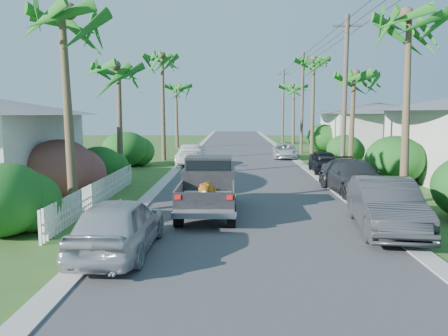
{
  "coord_description": "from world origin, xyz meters",
  "views": [
    {
      "loc": [
        -0.64,
        -11.72,
        3.68
      ],
      "look_at": [
        -1.0,
        6.26,
        1.4
      ],
      "focal_mm": 35.0,
      "sensor_mm": 36.0,
      "label": 1
    }
  ],
  "objects_px": {
    "utility_pole_b": "(345,96)",
    "utility_pole_d": "(283,105)",
    "palm_l_c": "(162,56)",
    "parked_car_rd": "(285,151)",
    "parked_car_ln": "(119,226)",
    "parked_car_lf": "(191,154)",
    "parked_car_rn": "(386,206)",
    "palm_l_b": "(118,66)",
    "palm_r_a": "(411,16)",
    "parked_car_rm": "(353,177)",
    "palm_r_c": "(314,60)",
    "house_right_far": "(377,129)",
    "palm_l_a": "(64,13)",
    "parked_car_rf": "(324,162)",
    "palm_l_d": "(176,86)",
    "palm_r_d": "(294,86)",
    "pickup_truck": "(209,185)",
    "utility_pole_c": "(302,102)",
    "palm_r_b": "(354,75)"
  },
  "relations": [
    {
      "from": "palm_l_b",
      "to": "parked_car_rf",
      "type": "bearing_deg",
      "value": 14.26
    },
    {
      "from": "palm_r_b",
      "to": "utility_pole_c",
      "type": "bearing_deg",
      "value": 94.4
    },
    {
      "from": "parked_car_rm",
      "to": "palm_r_c",
      "type": "relative_size",
      "value": 0.55
    },
    {
      "from": "palm_r_a",
      "to": "palm_l_c",
      "type": "bearing_deg",
      "value": 127.55
    },
    {
      "from": "utility_pole_b",
      "to": "utility_pole_d",
      "type": "height_order",
      "value": "same"
    },
    {
      "from": "palm_l_c",
      "to": "palm_r_c",
      "type": "distance_m",
      "value": 12.84
    },
    {
      "from": "parked_car_rn",
      "to": "utility_pole_c",
      "type": "distance_m",
      "value": 26.67
    },
    {
      "from": "pickup_truck",
      "to": "palm_r_b",
      "type": "bearing_deg",
      "value": 52.94
    },
    {
      "from": "palm_r_c",
      "to": "parked_car_rm",
      "type": "bearing_deg",
      "value": -94.23
    },
    {
      "from": "parked_car_rm",
      "to": "utility_pole_d",
      "type": "xyz_separation_m",
      "value": [
        0.72,
        34.89,
        3.85
      ]
    },
    {
      "from": "parked_car_rn",
      "to": "parked_car_rd",
      "type": "relative_size",
      "value": 1.18
    },
    {
      "from": "pickup_truck",
      "to": "parked_car_lf",
      "type": "xyz_separation_m",
      "value": [
        -2.07,
        14.78,
        -0.27
      ]
    },
    {
      "from": "parked_car_rm",
      "to": "palm_l_a",
      "type": "bearing_deg",
      "value": -160.61
    },
    {
      "from": "parked_car_rn",
      "to": "utility_pole_c",
      "type": "relative_size",
      "value": 0.55
    },
    {
      "from": "parked_car_rf",
      "to": "utility_pole_c",
      "type": "xyz_separation_m",
      "value": [
        0.6,
        13.0,
        3.93
      ]
    },
    {
      "from": "palm_l_a",
      "to": "palm_l_d",
      "type": "xyz_separation_m",
      "value": [
        -0.3,
        31.0,
        -0.49
      ]
    },
    {
      "from": "utility_pole_b",
      "to": "palm_l_a",
      "type": "bearing_deg",
      "value": -139.72
    },
    {
      "from": "pickup_truck",
      "to": "parked_car_lf",
      "type": "height_order",
      "value": "pickup_truck"
    },
    {
      "from": "parked_car_rf",
      "to": "palm_l_c",
      "type": "relative_size",
      "value": 0.43
    },
    {
      "from": "palm_l_c",
      "to": "house_right_far",
      "type": "relative_size",
      "value": 1.02
    },
    {
      "from": "utility_pole_b",
      "to": "palm_l_c",
      "type": "bearing_deg",
      "value": 142.19
    },
    {
      "from": "palm_l_a",
      "to": "palm_l_b",
      "type": "xyz_separation_m",
      "value": [
        -0.6,
        9.0,
        -0.79
      ]
    },
    {
      "from": "parked_car_rd",
      "to": "utility_pole_c",
      "type": "relative_size",
      "value": 0.46
    },
    {
      "from": "pickup_truck",
      "to": "palm_r_c",
      "type": "height_order",
      "value": "palm_r_c"
    },
    {
      "from": "palm_r_a",
      "to": "utility_pole_c",
      "type": "bearing_deg",
      "value": 91.82
    },
    {
      "from": "house_right_far",
      "to": "palm_r_c",
      "type": "bearing_deg",
      "value": -149.53
    },
    {
      "from": "parked_car_ln",
      "to": "parked_car_lf",
      "type": "bearing_deg",
      "value": -88.88
    },
    {
      "from": "parked_car_rn",
      "to": "palm_l_b",
      "type": "distance_m",
      "value": 15.96
    },
    {
      "from": "parked_car_rm",
      "to": "parked_car_lf",
      "type": "relative_size",
      "value": 1.01
    },
    {
      "from": "parked_car_rm",
      "to": "palm_l_c",
      "type": "distance_m",
      "value": 19.04
    },
    {
      "from": "parked_car_rd",
      "to": "palm_r_d",
      "type": "xyz_separation_m",
      "value": [
        2.9,
        16.37,
        6.16
      ]
    },
    {
      "from": "palm_l_b",
      "to": "utility_pole_c",
      "type": "bearing_deg",
      "value": 52.22
    },
    {
      "from": "parked_car_lf",
      "to": "palm_l_a",
      "type": "xyz_separation_m",
      "value": [
        -2.6,
        -16.02,
        6.19
      ]
    },
    {
      "from": "parked_car_ln",
      "to": "palm_r_c",
      "type": "distance_m",
      "value": 29.36
    },
    {
      "from": "parked_car_ln",
      "to": "palm_l_b",
      "type": "xyz_separation_m",
      "value": [
        -3.2,
        12.68,
        5.39
      ]
    },
    {
      "from": "parked_car_rd",
      "to": "utility_pole_b",
      "type": "distance_m",
      "value": 11.54
    },
    {
      "from": "palm_r_d",
      "to": "parked_car_lf",
      "type": "bearing_deg",
      "value": -115.7
    },
    {
      "from": "parked_car_ln",
      "to": "palm_r_a",
      "type": "relative_size",
      "value": 0.51
    },
    {
      "from": "parked_car_ln",
      "to": "palm_r_a",
      "type": "bearing_deg",
      "value": -144.87
    },
    {
      "from": "parked_car_rm",
      "to": "palm_l_c",
      "type": "bearing_deg",
      "value": 122.69
    },
    {
      "from": "palm_l_a",
      "to": "palm_l_b",
      "type": "bearing_deg",
      "value": 93.81
    },
    {
      "from": "parked_car_ln",
      "to": "palm_r_c",
      "type": "height_order",
      "value": "palm_r_c"
    },
    {
      "from": "palm_r_b",
      "to": "utility_pole_b",
      "type": "relative_size",
      "value": 0.8
    },
    {
      "from": "palm_l_c",
      "to": "utility_pole_b",
      "type": "bearing_deg",
      "value": -37.81
    },
    {
      "from": "palm_l_a",
      "to": "utility_pole_c",
      "type": "distance_m",
      "value": 27.74
    },
    {
      "from": "parked_car_ln",
      "to": "palm_l_b",
      "type": "height_order",
      "value": "palm_l_b"
    },
    {
      "from": "parked_car_rd",
      "to": "parked_car_ln",
      "type": "xyz_separation_m",
      "value": [
        -7.2,
        -24.31,
        0.18
      ]
    },
    {
      "from": "parked_car_ln",
      "to": "parked_car_rn",
      "type": "bearing_deg",
      "value": -162.1
    },
    {
      "from": "palm_r_c",
      "to": "house_right_far",
      "type": "distance_m",
      "value": 9.9
    },
    {
      "from": "parked_car_ln",
      "to": "house_right_far",
      "type": "xyz_separation_m",
      "value": [
        16.6,
        30.68,
        1.37
      ]
    }
  ]
}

